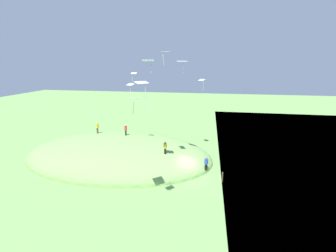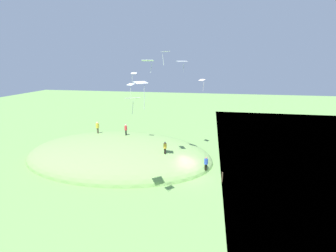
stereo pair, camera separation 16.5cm
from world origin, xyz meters
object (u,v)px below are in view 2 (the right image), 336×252
Objects in this scene: kite_1 at (141,84)px; kite_3 at (165,52)px; kite_4 at (132,99)px; mooring_post at (222,177)px; person_with_child at (97,126)px; kite_7 at (134,74)px; person_walking_path at (206,162)px; kite_0 at (182,62)px; person_near_shore at (126,128)px; person_watching_kites at (165,146)px; kite_5 at (131,85)px; kite_6 at (148,61)px; kite_2 at (202,81)px.

kite_3 is (-0.49, -6.85, 2.52)m from kite_1.
kite_4 is 14.58m from mooring_post.
kite_7 reaches higher than person_with_child.
person_walking_path is 1.30× the size of kite_0.
person_near_shore is 4.94m from person_with_child.
kite_4 is at bearing 24.35° from person_walking_path.
kite_0 is at bearing 2.18° from person_watching_kites.
person_watching_kites is 1.17× the size of kite_7.
kite_0 is 0.99× the size of kite_7.
kite_7 is (-7.35, 3.76, 8.04)m from person_with_child.
kite_1 reaches higher than person_watching_kites.
kite_7 is at bearing -43.98° from kite_3.
person_walking_path is at bearing 171.93° from kite_7.
kite_4 reaches higher than kite_5.
kite_3 is 0.99× the size of kite_7.
kite_6 reaches higher than person_watching_kites.
kite_5 reaches higher than person_watching_kites.
kite_1 reaches higher than person_with_child.
person_near_shore is 1.04× the size of person_watching_kites.
person_near_shore is at bearing 90.83° from kite_5.
person_with_child is 17.15m from kite_2.
kite_4 is at bearing 73.70° from kite_3.
kite_3 is at bearing 66.07° from kite_0.
kite_5 is (7.41, -10.64, -4.29)m from kite_3.
kite_0 reaches higher than kite_7.
person_near_shore is at bearing -28.28° from kite_0.
kite_2 is 10.27m from kite_7.
kite_6 is (0.85, -5.16, 1.69)m from kite_1.
kite_5 reaches higher than person_near_shore.
kite_4 is at bearing 73.31° from kite_2.
person_walking_path is 0.80× the size of kite_5.
kite_5 is 14.18m from kite_6.
kite_2 reaches higher than kite_5.
person_watching_kites is at bearing -97.49° from kite_6.
kite_2 is 13.61m from kite_6.
kite_0 is at bearing -113.93° from kite_3.
kite_2 is (-3.78, -17.68, -0.97)m from kite_1.
person_with_child is at bearing -34.70° from kite_3.
kite_6 reaches higher than kite_1.
kite_5 is at bearing 0.98° from kite_2.
kite_5 is (11.83, -7.26, 8.52)m from person_walking_path.
kite_6 is 15.34m from mooring_post.
kite_5 is 1.80× the size of kite_6.
kite_5 is (6.72, -7.40, 6.76)m from person_watching_kites.
person_with_child is (16.66, -5.08, 2.42)m from person_walking_path.
kite_7 is 1.12× the size of mooring_post.
kite_3 is 15.19m from mooring_post.
person_walking_path is 12.34m from kite_0.
kite_0 is at bearing -109.02° from kite_4.
person_with_child is at bearing -43.01° from kite_6.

